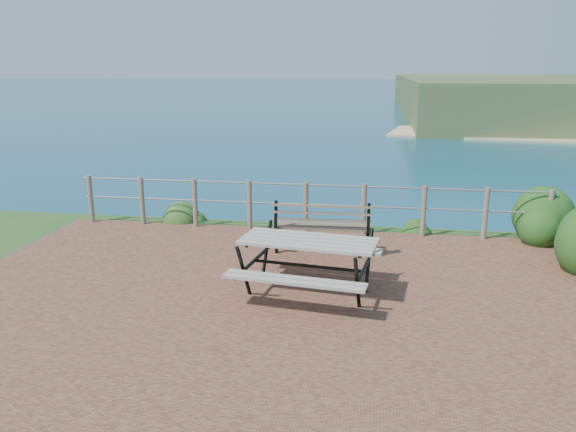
% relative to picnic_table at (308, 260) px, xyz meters
% --- Properties ---
extents(ground, '(10.00, 7.00, 0.12)m').
position_rel_picnic_table_xyz_m(ground, '(-0.44, -0.16, -0.52)').
color(ground, brown).
rests_on(ground, ground).
extents(ocean, '(1200.00, 1200.00, 0.00)m').
position_rel_picnic_table_xyz_m(ocean, '(-0.44, 199.84, -0.52)').
color(ocean, '#136773').
rests_on(ocean, ground).
extents(safety_railing, '(9.40, 0.10, 1.00)m').
position_rel_picnic_table_xyz_m(safety_railing, '(-0.44, 3.19, 0.05)').
color(safety_railing, '#6B5B4C').
rests_on(safety_railing, ground).
extents(picnic_table, '(2.02, 1.67, 0.81)m').
position_rel_picnic_table_xyz_m(picnic_table, '(0.00, 0.00, 0.00)').
color(picnic_table, gray).
rests_on(picnic_table, ground).
extents(park_bench, '(1.74, 0.49, 0.97)m').
position_rel_picnic_table_xyz_m(park_bench, '(0.02, 1.92, 0.12)').
color(park_bench, brown).
rests_on(park_bench, ground).
extents(shrub_right_edge, '(1.19, 1.19, 1.70)m').
position_rel_picnic_table_xyz_m(shrub_right_edge, '(4.03, 3.36, -0.52)').
color(shrub_right_edge, '#154618').
rests_on(shrub_right_edge, ground).
extents(shrub_lip_west, '(0.82, 0.82, 0.58)m').
position_rel_picnic_table_xyz_m(shrub_lip_west, '(-3.05, 3.86, -0.52)').
color(shrub_lip_west, '#25531F').
rests_on(shrub_lip_west, ground).
extents(shrub_lip_east, '(0.66, 0.66, 0.36)m').
position_rel_picnic_table_xyz_m(shrub_lip_east, '(1.81, 3.70, -0.52)').
color(shrub_lip_east, '#154618').
rests_on(shrub_lip_east, ground).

